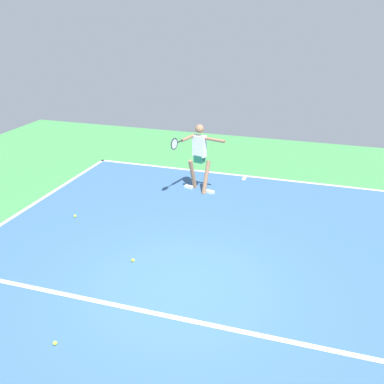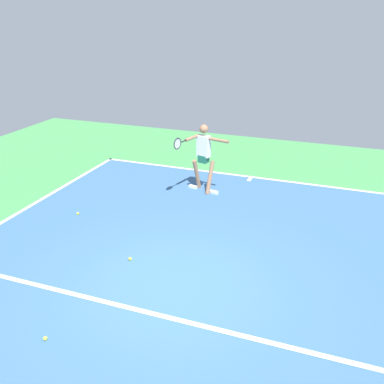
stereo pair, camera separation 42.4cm
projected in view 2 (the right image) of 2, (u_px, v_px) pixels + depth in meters
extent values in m
plane|color=#428E4C|center=(175.00, 287.00, 7.87)|extent=(20.40, 20.40, 0.00)
cube|color=#38608E|center=(175.00, 286.00, 7.87)|extent=(9.63, 11.93, 0.00)
cube|color=white|center=(251.00, 177.00, 12.98)|extent=(9.63, 0.10, 0.01)
cube|color=white|center=(155.00, 314.00, 7.16)|extent=(7.22, 0.10, 0.01)
cube|color=white|center=(250.00, 179.00, 12.81)|extent=(0.10, 0.30, 0.01)
cylinder|color=#9E7051|center=(210.00, 177.00, 11.74)|extent=(0.19, 0.38, 0.89)
cube|color=white|center=(214.00, 192.00, 11.83)|extent=(0.26, 0.16, 0.07)
cylinder|color=#9E7051|center=(197.00, 174.00, 11.96)|extent=(0.19, 0.38, 0.89)
cube|color=white|center=(193.00, 187.00, 12.18)|extent=(0.26, 0.16, 0.07)
cube|color=#1E664C|center=(204.00, 159.00, 11.66)|extent=(0.29, 0.25, 0.20)
cube|color=white|center=(204.00, 146.00, 11.53)|extent=(0.37, 0.26, 0.57)
sphere|color=#9E7051|center=(204.00, 129.00, 11.35)|extent=(0.23, 0.23, 0.23)
cylinder|color=#9E7051|center=(219.00, 140.00, 11.20)|extent=(0.58, 0.22, 0.08)
cylinder|color=#9E7051|center=(192.00, 138.00, 11.29)|extent=(0.22, 0.58, 0.08)
cylinder|color=black|center=(183.00, 141.00, 10.99)|extent=(0.08, 0.22, 0.03)
torus|color=black|center=(177.00, 144.00, 10.81)|extent=(0.10, 0.29, 0.29)
cylinder|color=silver|center=(177.00, 144.00, 10.81)|extent=(0.06, 0.24, 0.25)
sphere|color=#C6E53D|center=(45.00, 338.00, 6.59)|extent=(0.07, 0.07, 0.07)
sphere|color=yellow|center=(130.00, 259.00, 8.68)|extent=(0.07, 0.07, 0.07)
sphere|color=#CCE033|center=(78.00, 214.00, 10.60)|extent=(0.07, 0.07, 0.07)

